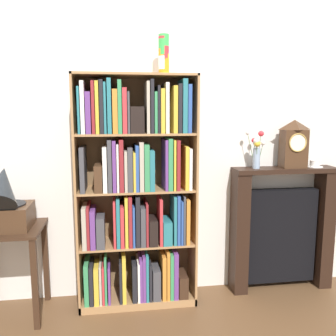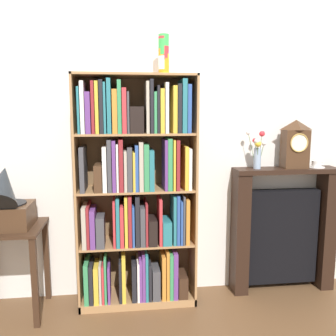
% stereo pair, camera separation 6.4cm
% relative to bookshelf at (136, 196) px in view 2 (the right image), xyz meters
% --- Properties ---
extents(ground_plane, '(7.73, 6.40, 0.02)m').
position_rel_bookshelf_xyz_m(ground_plane, '(0.00, -0.10, -0.93)').
color(ground_plane, brown).
extents(wall_back, '(4.73, 0.08, 2.69)m').
position_rel_bookshelf_xyz_m(wall_back, '(0.16, 0.22, 0.43)').
color(wall_back, silver).
rests_on(wall_back, ground).
extents(bookshelf, '(0.96, 0.34, 1.89)m').
position_rel_bookshelf_xyz_m(bookshelf, '(0.00, 0.00, 0.00)').
color(bookshelf, '#A87A4C').
rests_on(bookshelf, ground).
extents(cup_stack, '(0.08, 0.08, 0.30)m').
position_rel_bookshelf_xyz_m(cup_stack, '(0.23, -0.01, 1.12)').
color(cup_stack, yellow).
rests_on(cup_stack, bookshelf).
extents(side_table_left, '(0.50, 0.49, 0.72)m').
position_rel_bookshelf_xyz_m(side_table_left, '(-0.98, -0.07, -0.39)').
color(side_table_left, '#382316').
rests_on(side_table_left, ground).
extents(gramophone, '(0.34, 0.47, 0.56)m').
position_rel_bookshelf_xyz_m(gramophone, '(-0.98, -0.12, 0.03)').
color(gramophone, '#472D1C').
rests_on(gramophone, side_table_left).
extents(fireplace_mantel, '(0.92, 0.22, 1.11)m').
position_rel_bookshelf_xyz_m(fireplace_mantel, '(1.31, 0.09, -0.37)').
color(fireplace_mantel, black).
rests_on(fireplace_mantel, ground).
extents(mantel_clock, '(0.21, 0.15, 0.42)m').
position_rel_bookshelf_xyz_m(mantel_clock, '(1.38, 0.07, 0.41)').
color(mantel_clock, '#472D1C').
rests_on(mantel_clock, fireplace_mantel).
extents(flower_vase, '(0.17, 0.13, 0.32)m').
position_rel_bookshelf_xyz_m(flower_vase, '(1.04, 0.06, 0.35)').
color(flower_vase, '#99B2D1').
rests_on(flower_vase, fireplace_mantel).
extents(teacup_with_saucer, '(0.15, 0.15, 0.06)m').
position_rel_bookshelf_xyz_m(teacup_with_saucer, '(1.58, 0.07, 0.22)').
color(teacup_with_saucer, white).
rests_on(teacup_with_saucer, fireplace_mantel).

